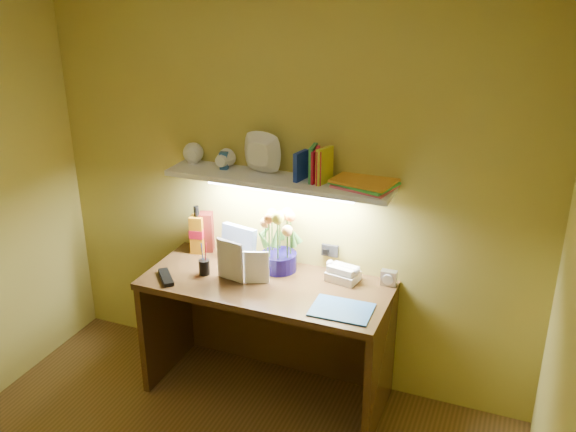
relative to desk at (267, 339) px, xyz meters
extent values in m
cube|color=#36200E|center=(0.00, 0.00, 0.00)|extent=(1.40, 0.60, 0.75)
cube|color=#ABABAF|center=(0.65, 0.23, 0.42)|extent=(0.09, 0.05, 0.09)
cube|color=#561610|center=(-0.51, 0.25, 0.50)|extent=(0.10, 0.10, 0.25)
cylinder|color=black|center=(-0.37, -0.04, 0.45)|extent=(0.08, 0.08, 0.15)
cube|color=black|center=(-0.54, -0.18, 0.39)|extent=(0.18, 0.18, 0.02)
cube|color=#2C65AD|center=(0.49, -0.13, 0.38)|extent=(0.32, 0.24, 0.01)
imported|color=beige|center=(-0.29, -0.03, 0.50)|extent=(0.18, 0.07, 0.24)
imported|color=white|center=(-0.11, -0.05, 0.47)|extent=(0.14, 0.06, 0.20)
cube|color=white|center=(0.00, 0.18, 0.93)|extent=(1.30, 0.25, 0.03)
imported|color=white|center=(-0.55, 0.19, 0.99)|extent=(0.16, 0.16, 0.09)
imported|color=white|center=(-0.35, 0.17, 0.99)|extent=(0.11, 0.11, 0.10)
imported|color=white|center=(-0.12, 0.18, 0.97)|extent=(0.27, 0.27, 0.06)
cube|color=white|center=(-0.56, 0.23, 0.99)|extent=(0.06, 0.05, 0.11)
cube|color=#2C65AD|center=(-0.34, 0.20, 0.99)|extent=(0.05, 0.05, 0.10)
cube|color=#B5142F|center=(0.23, 0.20, 1.03)|extent=(0.07, 0.13, 0.18)
cube|color=gold|center=(0.27, 0.19, 1.04)|extent=(0.06, 0.12, 0.20)
cube|color=#1C35A2|center=(0.13, 0.19, 1.02)|extent=(0.05, 0.12, 0.16)
cube|color=#2D834A|center=(0.20, 0.20, 1.04)|extent=(0.04, 0.13, 0.20)
cube|color=#B5142F|center=(0.23, 0.19, 1.03)|extent=(0.08, 0.13, 0.19)
cube|color=#FA627F|center=(0.49, 0.21, 0.95)|extent=(0.35, 0.28, 0.01)
cube|color=#44C656|center=(0.48, 0.22, 0.96)|extent=(0.37, 0.31, 0.01)
cube|color=orange|center=(0.48, 0.22, 0.97)|extent=(0.35, 0.29, 0.01)
camera|label=1|loc=(1.31, -2.91, 2.10)|focal=40.00mm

